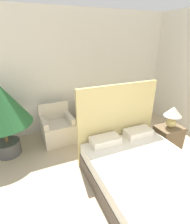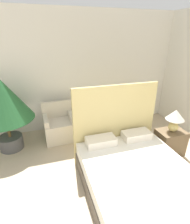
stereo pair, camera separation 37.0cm
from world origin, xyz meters
name	(u,v)px [view 1 (the left image)]	position (x,y,z in m)	size (l,w,h in m)	color
wall_back	(77,73)	(0.00, 3.83, 1.45)	(10.00, 0.06, 2.90)	silver
bed	(145,173)	(0.25, 1.27, 0.30)	(1.62, 2.06, 1.53)	#4C4238
armchair_near_window_left	(58,130)	(-0.72, 3.23, 0.29)	(0.73, 0.64, 0.87)	beige
armchair_near_window_right	(96,122)	(0.25, 3.23, 0.29)	(0.71, 0.62, 0.87)	beige
nightstand	(168,138)	(1.40, 1.95, 0.27)	(0.55, 0.40, 0.54)	brown
table_lamp	(173,114)	(1.41, 1.95, 0.85)	(0.36, 0.36, 0.46)	tan
side_table	(78,128)	(-0.23, 3.25, 0.21)	(0.37, 0.37, 0.41)	brown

